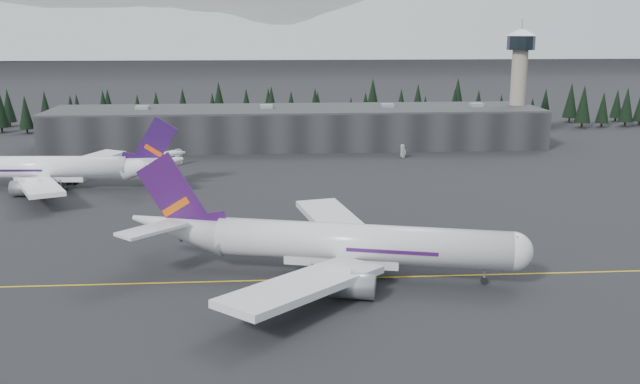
{
  "coord_description": "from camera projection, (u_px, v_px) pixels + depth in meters",
  "views": [
    {
      "loc": [
        -9.31,
        -108.59,
        39.54
      ],
      "look_at": [
        0.0,
        20.0,
        9.0
      ],
      "focal_mm": 40.0,
      "sensor_mm": 36.0,
      "label": 1
    }
  ],
  "objects": [
    {
      "name": "control_tower",
      "position": [
        519.0,
        73.0,
        239.26
      ],
      "size": [
        10.0,
        10.0,
        37.7
      ],
      "color": "gray",
      "rests_on": "ground"
    },
    {
      "name": "gse_vehicle_b",
      "position": [
        403.0,
        155.0,
        215.05
      ],
      "size": [
        4.47,
        2.75,
        1.42
      ],
      "primitive_type": "imported",
      "rotation": [
        0.0,
        0.0,
        -1.29
      ],
      "color": "silver",
      "rests_on": "ground"
    },
    {
      "name": "taxiline",
      "position": [
        330.0,
        279.0,
        113.22
      ],
      "size": [
        400.0,
        0.4,
        0.02
      ],
      "primitive_type": "cube",
      "color": "gold",
      "rests_on": "ground"
    },
    {
      "name": "mountain_ridge",
      "position": [
        274.0,
        50.0,
        1085.68
      ],
      "size": [
        4400.0,
        900.0,
        420.0
      ],
      "primitive_type": null,
      "color": "white",
      "rests_on": "ground"
    },
    {
      "name": "terminal",
      "position": [
        297.0,
        127.0,
        235.02
      ],
      "size": [
        160.0,
        30.0,
        12.6
      ],
      "color": "black",
      "rests_on": "ground"
    },
    {
      "name": "treeline",
      "position": [
        293.0,
        110.0,
        270.66
      ],
      "size": [
        360.0,
        20.0,
        15.0
      ],
      "primitive_type": "cube",
      "color": "black",
      "rests_on": "ground"
    },
    {
      "name": "jet_main",
      "position": [
        326.0,
        242.0,
        114.06
      ],
      "size": [
        64.23,
        58.54,
        19.25
      ],
      "rotation": [
        0.0,
        0.0,
        -0.25
      ],
      "color": "silver",
      "rests_on": "ground"
    },
    {
      "name": "jet_parked",
      "position": [
        60.0,
        168.0,
        174.65
      ],
      "size": [
        60.39,
        55.61,
        17.75
      ],
      "rotation": [
        0.0,
        0.0,
        3.07
      ],
      "color": "white",
      "rests_on": "ground"
    },
    {
      "name": "gse_vehicle_a",
      "position": [
        179.0,
        163.0,
        204.49
      ],
      "size": [
        2.34,
        4.78,
        1.31
      ],
      "primitive_type": "imported",
      "rotation": [
        0.0,
        0.0,
        0.04
      ],
      "color": "silver",
      "rests_on": "ground"
    },
    {
      "name": "ground",
      "position": [
        329.0,
        274.0,
        115.16
      ],
      "size": [
        1400.0,
        1400.0,
        0.0
      ],
      "primitive_type": "plane",
      "color": "black",
      "rests_on": "ground"
    }
  ]
}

